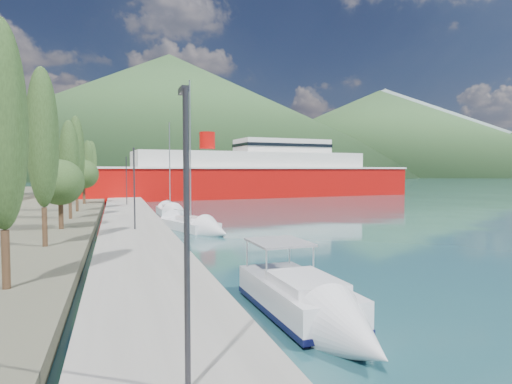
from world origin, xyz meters
name	(u,v)px	position (x,y,z in m)	size (l,w,h in m)	color
ground	(150,186)	(0.00, 120.00, 0.00)	(1400.00, 1400.00, 0.00)	#214C52
quay	(130,219)	(-9.00, 26.00, 0.40)	(5.00, 88.00, 0.80)	gray
hills_far	(218,122)	(138.59, 618.73, 77.39)	(1480.00, 900.00, 180.00)	gray
hills_near	(236,123)	(98.04, 372.50, 49.18)	(1010.00, 520.00, 115.00)	#32552C
tree_row	(75,164)	(-14.32, 31.40, 5.79)	(3.83, 65.28, 10.51)	#47301E
lamp_posts	(134,185)	(-9.00, 15.21, 4.08)	(0.15, 48.57, 6.06)	#2D2D33
motor_cruiser	(315,312)	(-4.11, -4.72, 0.51)	(2.64, 8.46, 3.10)	black
sailboat_near	(202,228)	(-3.53, 17.83, 0.33)	(5.57, 9.95, 13.89)	silver
sailboat_mid	(172,213)	(-4.25, 31.56, 0.33)	(2.75, 8.02, 11.70)	silver
ferry	(253,176)	(15.19, 62.11, 3.91)	(65.68, 18.99, 12.86)	#B30B08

